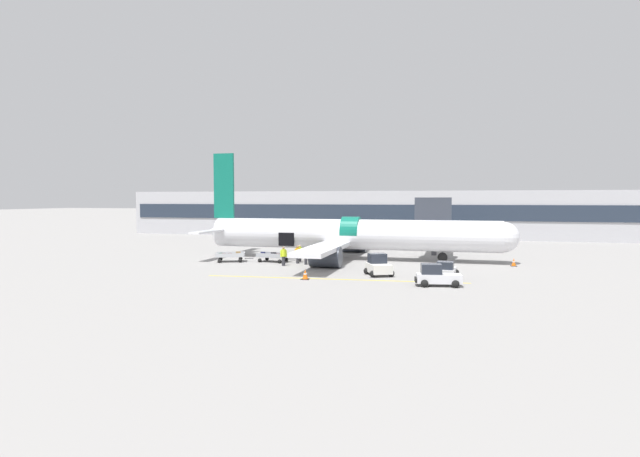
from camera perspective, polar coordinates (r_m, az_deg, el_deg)
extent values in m
plane|color=gray|center=(46.44, 0.19, -4.44)|extent=(500.00, 500.00, 0.00)
cube|color=yellow|center=(39.56, 1.57, -5.81)|extent=(20.87, 1.82, 0.01)
cube|color=#B2B2B7|center=(84.92, 6.99, 1.68)|extent=(89.27, 8.25, 7.63)
cube|color=#232D3D|center=(80.76, 6.58, 1.86)|extent=(87.48, 0.16, 2.44)
cylinder|color=#4C4C51|center=(57.57, 12.91, -1.33)|extent=(0.60, 0.60, 3.34)
cube|color=silver|center=(57.40, 12.95, 1.76)|extent=(2.86, 9.43, 2.86)
cube|color=#333842|center=(53.29, 12.80, 1.64)|extent=(3.71, 1.60, 3.43)
cylinder|color=silver|center=(52.21, 3.57, -0.67)|extent=(30.08, 3.13, 3.13)
sphere|color=silver|center=(51.43, 20.24, -0.93)|extent=(2.98, 2.98, 2.98)
cone|color=silver|center=(57.09, -11.40, -0.38)|extent=(3.60, 2.88, 2.88)
cylinder|color=#0F6B56|center=(52.16, 3.57, -0.36)|extent=(1.80, 3.14, 3.14)
cube|color=#0F6B56|center=(56.74, -10.92, 4.81)|extent=(2.35, 0.28, 7.17)
cube|color=silver|center=(53.59, -12.40, -0.30)|extent=(1.18, 7.10, 0.20)
cube|color=silver|center=(59.98, -9.29, 0.12)|extent=(1.18, 7.10, 0.20)
cube|color=silver|center=(45.94, 0.42, -2.29)|extent=(2.82, 12.68, 0.40)
cube|color=silver|center=(59.17, 3.72, -1.03)|extent=(2.82, 12.68, 0.40)
cylinder|color=#333842|center=(45.89, 0.64, -3.28)|extent=(2.82, 1.93, 1.93)
cylinder|color=#333842|center=(59.28, 3.92, -1.78)|extent=(2.82, 1.93, 1.93)
cube|color=black|center=(52.48, -3.87, -1.25)|extent=(1.70, 0.12, 1.40)
cylinder|color=#56565B|center=(51.33, 13.83, -2.47)|extent=(0.22, 0.22, 1.36)
sphere|color=black|center=(51.41, 13.82, -3.22)|extent=(0.99, 0.99, 0.99)
cylinder|color=#56565B|center=(50.82, -0.27, -2.43)|extent=(0.22, 0.22, 1.36)
sphere|color=black|center=(50.90, -0.27, -3.19)|extent=(0.99, 0.99, 0.99)
cylinder|color=#56565B|center=(55.19, 0.96, -1.96)|extent=(0.22, 0.22, 1.36)
sphere|color=black|center=(55.26, 0.96, -2.67)|extent=(0.99, 0.99, 0.99)
cube|color=silver|center=(37.39, 13.43, -5.57)|extent=(3.35, 1.73, 0.65)
cube|color=#232833|center=(37.22, 12.59, -4.52)|extent=(1.59, 1.28, 0.73)
cube|color=black|center=(37.23, 10.90, -5.78)|extent=(0.29, 1.14, 0.33)
sphere|color=black|center=(37.90, 11.67, -5.86)|extent=(0.56, 0.56, 0.56)
sphere|color=black|center=(36.72, 11.85, -6.16)|extent=(0.56, 0.56, 0.56)
sphere|color=black|center=(38.17, 14.94, -5.84)|extent=(0.56, 0.56, 0.56)
sphere|color=black|center=(37.01, 15.22, -6.13)|extent=(0.56, 0.56, 0.56)
cube|color=silver|center=(41.62, 6.74, -4.52)|extent=(2.57, 2.97, 0.75)
cube|color=#232833|center=(41.93, 6.56, -3.39)|extent=(1.74, 1.62, 0.81)
cube|color=black|center=(42.87, 6.19, -4.49)|extent=(1.36, 0.75, 0.37)
sphere|color=black|center=(42.71, 7.36, -4.78)|extent=(0.56, 0.56, 0.56)
sphere|color=black|center=(42.24, 5.38, -4.85)|extent=(0.56, 0.56, 0.56)
sphere|color=black|center=(41.11, 8.13, -5.10)|extent=(0.56, 0.56, 0.56)
sphere|color=black|center=(40.63, 6.07, -5.19)|extent=(0.56, 0.56, 0.56)
cube|color=silver|center=(41.82, 14.18, -4.75)|extent=(1.72, 2.84, 0.49)
cube|color=#232833|center=(41.28, 14.13, -4.10)|extent=(1.37, 1.32, 0.59)
cube|color=black|center=(40.44, 13.99, -5.16)|extent=(1.36, 0.23, 0.24)
sphere|color=black|center=(41.01, 13.05, -5.18)|extent=(0.56, 0.56, 0.56)
sphere|color=black|center=(40.88, 15.06, -5.23)|extent=(0.56, 0.56, 0.56)
sphere|color=black|center=(42.83, 13.33, -4.82)|extent=(0.56, 0.56, 0.56)
sphere|color=black|center=(42.71, 15.25, -4.87)|extent=(0.56, 0.56, 0.56)
cube|color=#999BA0|center=(50.39, -5.38, -3.24)|extent=(3.34, 1.91, 0.05)
cube|color=#999BA0|center=(49.67, -3.78, -3.08)|extent=(0.25, 1.52, 0.37)
cube|color=#999BA0|center=(49.72, -5.77, -3.09)|extent=(3.10, 0.45, 0.37)
cube|color=#999BA0|center=(51.01, -5.00, -2.92)|extent=(3.10, 0.45, 0.37)
cube|color=#333338|center=(49.51, -3.28, -3.60)|extent=(0.90, 0.19, 0.06)
sphere|color=black|center=(49.25, -4.63, -3.76)|extent=(0.40, 0.40, 0.40)
sphere|color=black|center=(50.61, -3.86, -3.57)|extent=(0.40, 0.40, 0.40)
sphere|color=black|center=(50.28, -6.90, -3.63)|extent=(0.40, 0.40, 0.40)
sphere|color=black|center=(51.61, -6.08, -3.44)|extent=(0.40, 0.40, 0.40)
cube|color=olive|center=(49.83, -4.31, -3.11)|extent=(0.49, 0.28, 0.29)
cube|color=#2D2D33|center=(50.06, -5.33, -2.98)|extent=(0.55, 0.27, 0.47)
cube|color=#1E2347|center=(50.94, -6.53, -2.90)|extent=(0.46, 0.34, 0.43)
cube|color=#4C1E1E|center=(50.14, -4.84, -3.06)|extent=(0.36, 0.30, 0.31)
cube|color=#B7BABF|center=(51.14, -10.22, -3.14)|extent=(3.29, 2.61, 0.05)
cube|color=#B7BABF|center=(51.08, -8.64, -2.90)|extent=(0.68, 1.52, 0.35)
cube|color=#B7BABF|center=(50.35, -10.26, -3.01)|extent=(2.63, 1.15, 0.35)
cube|color=#B7BABF|center=(51.90, -10.19, -2.82)|extent=(2.63, 1.15, 0.35)
cube|color=#333338|center=(51.13, -8.10, -3.39)|extent=(0.86, 0.42, 0.06)
sphere|color=black|center=(50.35, -9.11, -3.64)|extent=(0.40, 0.40, 0.40)
sphere|color=black|center=(51.96, -9.07, -3.42)|extent=(0.40, 0.40, 0.40)
sphere|color=black|center=(50.43, -11.40, -3.65)|extent=(0.40, 0.40, 0.40)
sphere|color=black|center=(52.04, -11.29, -3.43)|extent=(0.40, 0.40, 0.40)
cube|color=#14472D|center=(51.17, -11.27, -2.94)|extent=(0.43, 0.40, 0.32)
cube|color=#4C1E1E|center=(51.12, -10.26, -2.95)|extent=(0.44, 0.35, 0.29)
cube|color=olive|center=(51.20, -9.33, -2.85)|extent=(0.50, 0.34, 0.44)
cube|color=#4C1E1E|center=(50.97, -10.92, -2.96)|extent=(0.48, 0.37, 0.31)
cylinder|color=#2D2D33|center=(47.45, -4.19, -3.74)|extent=(0.45, 0.45, 0.89)
cylinder|color=#CCE523|center=(47.36, -4.19, -2.79)|extent=(0.58, 0.58, 0.70)
sphere|color=#9E7556|center=(47.31, -4.20, -2.22)|extent=(0.25, 0.25, 0.25)
cylinder|color=#CCE523|center=(47.43, -3.90, -2.87)|extent=(0.18, 0.18, 0.64)
cylinder|color=#CCE523|center=(47.31, -4.48, -2.89)|extent=(0.18, 0.18, 0.64)
cylinder|color=#2D2D33|center=(48.20, -1.62, -3.67)|extent=(0.40, 0.40, 0.81)
cylinder|color=#B7E019|center=(48.12, -1.62, -2.81)|extent=(0.51, 0.51, 0.64)
sphere|color=beige|center=(48.08, -1.63, -2.30)|extent=(0.22, 0.22, 0.22)
cylinder|color=#B7E019|center=(47.98, -1.43, -2.92)|extent=(0.16, 0.16, 0.58)
cylinder|color=#B7E019|center=(48.28, -1.82, -2.88)|extent=(0.16, 0.16, 0.58)
cylinder|color=black|center=(50.46, -2.32, -3.34)|extent=(0.40, 0.40, 0.83)
cylinder|color=#B7E019|center=(50.37, -2.32, -2.50)|extent=(0.52, 0.52, 0.66)
sphere|color=tan|center=(50.33, -2.33, -1.99)|extent=(0.23, 0.23, 0.23)
cylinder|color=#B7E019|center=(50.61, -2.36, -2.55)|extent=(0.16, 0.16, 0.60)
cylinder|color=#B7E019|center=(50.15, -2.29, -2.60)|extent=(0.16, 0.16, 0.60)
cylinder|color=#2D2D33|center=(49.13, -2.56, -3.50)|extent=(0.40, 0.40, 0.86)
cylinder|color=orange|center=(49.04, -2.57, -2.61)|extent=(0.51, 0.51, 0.68)
sphere|color=#9E7556|center=(48.99, -2.57, -2.08)|extent=(0.24, 0.24, 0.24)
cylinder|color=orange|center=(49.05, -2.29, -2.70)|extent=(0.16, 0.16, 0.62)
cylinder|color=orange|center=(49.04, -2.85, -2.70)|extent=(0.16, 0.16, 0.62)
cube|color=black|center=(50.57, 21.26, -4.01)|extent=(0.58, 0.58, 0.03)
cone|color=orange|center=(50.52, 21.27, -3.61)|extent=(0.43, 0.43, 0.75)
cylinder|color=white|center=(50.52, 21.27, -3.56)|extent=(0.25, 0.25, 0.09)
cube|color=black|center=(39.52, -1.70, -5.80)|extent=(0.64, 0.64, 0.03)
cone|color=orange|center=(39.46, -1.70, -5.26)|extent=(0.47, 0.47, 0.79)
cylinder|color=white|center=(39.45, -1.70, -5.20)|extent=(0.27, 0.27, 0.09)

